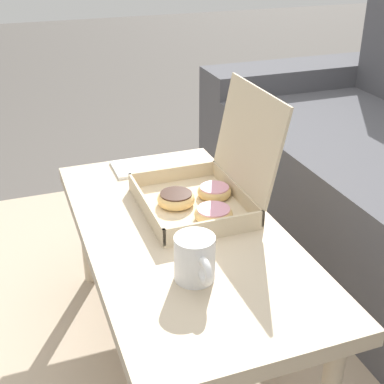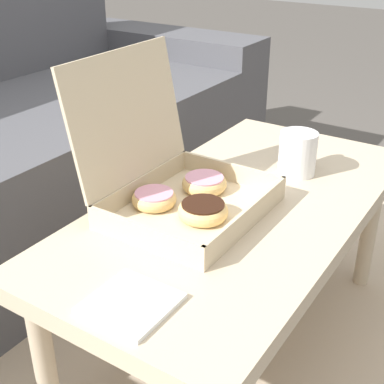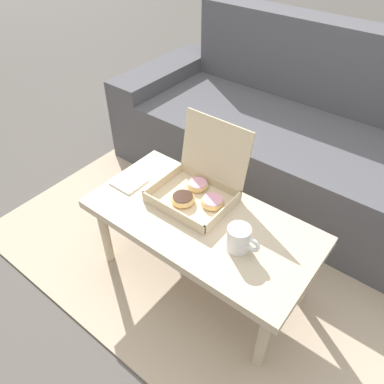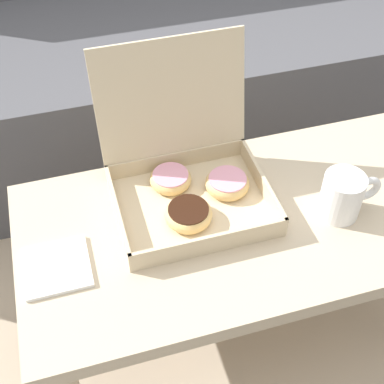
{
  "view_description": "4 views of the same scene",
  "coord_description": "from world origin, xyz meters",
  "px_view_note": "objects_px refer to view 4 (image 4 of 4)",
  "views": [
    {
      "loc": [
        1.13,
        -0.5,
        1.14
      ],
      "look_at": [
        -0.1,
        -0.05,
        0.47
      ],
      "focal_mm": 50.0,
      "sensor_mm": 36.0,
      "label": 1
    },
    {
      "loc": [
        -0.93,
        -0.59,
        0.98
      ],
      "look_at": [
        -0.1,
        -0.05,
        0.47
      ],
      "focal_mm": 50.0,
      "sensor_mm": 36.0,
      "label": 2
    },
    {
      "loc": [
        0.66,
        -1.02,
        1.54
      ],
      "look_at": [
        -0.1,
        -0.05,
        0.47
      ],
      "focal_mm": 35.0,
      "sensor_mm": 36.0,
      "label": 3
    },
    {
      "loc": [
        -0.33,
        -0.83,
        1.31
      ],
      "look_at": [
        -0.1,
        -0.05,
        0.47
      ],
      "focal_mm": 50.0,
      "sensor_mm": 36.0,
      "label": 4
    }
  ],
  "objects_px": {
    "coffee_table": "(242,232)",
    "coffee_mug": "(343,195)",
    "couch": "(149,47)",
    "pastry_box": "(189,175)"
  },
  "relations": [
    {
      "from": "coffee_table",
      "to": "coffee_mug",
      "type": "height_order",
      "value": "coffee_mug"
    },
    {
      "from": "couch",
      "to": "pastry_box",
      "type": "distance_m",
      "value": 0.86
    },
    {
      "from": "coffee_table",
      "to": "coffee_mug",
      "type": "xyz_separation_m",
      "value": [
        0.21,
        -0.04,
        0.1
      ]
    },
    {
      "from": "couch",
      "to": "coffee_table",
      "type": "height_order",
      "value": "couch"
    },
    {
      "from": "coffee_table",
      "to": "coffee_mug",
      "type": "distance_m",
      "value": 0.24
    },
    {
      "from": "pastry_box",
      "to": "coffee_mug",
      "type": "height_order",
      "value": "pastry_box"
    },
    {
      "from": "coffee_table",
      "to": "pastry_box",
      "type": "height_order",
      "value": "pastry_box"
    },
    {
      "from": "coffee_table",
      "to": "pastry_box",
      "type": "bearing_deg",
      "value": 130.94
    },
    {
      "from": "coffee_table",
      "to": "pastry_box",
      "type": "distance_m",
      "value": 0.18
    },
    {
      "from": "coffee_mug",
      "to": "pastry_box",
      "type": "bearing_deg",
      "value": 153.86
    }
  ]
}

